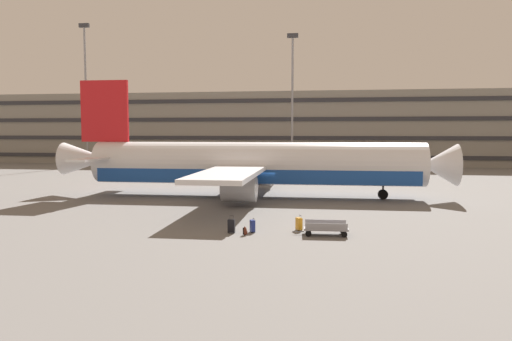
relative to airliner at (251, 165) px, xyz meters
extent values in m
plane|color=slate|center=(1.24, -0.89, -3.01)|extent=(600.00, 600.00, 0.00)
cube|color=gray|center=(1.24, 49.98, 3.68)|extent=(155.33, 16.20, 13.38)
cube|color=#2D2D33|center=(1.24, 41.78, -1.34)|extent=(153.78, 0.24, 0.70)
cube|color=#2D2D33|center=(1.24, 41.78, 2.01)|extent=(153.78, 0.24, 0.70)
cube|color=#2D2D33|center=(1.24, 41.78, 5.35)|extent=(153.78, 0.24, 0.70)
cube|color=#2D2D33|center=(1.24, 41.78, 8.70)|extent=(153.78, 0.24, 0.70)
cylinder|color=silver|center=(0.40, 0.01, 0.19)|extent=(30.93, 4.57, 3.96)
cube|color=#19479E|center=(0.40, 0.01, -0.90)|extent=(29.69, 4.46, 1.27)
cone|color=silver|center=(16.92, 0.33, 0.19)|extent=(3.24, 3.82, 3.76)
cone|color=silver|center=(-16.41, -0.32, 0.49)|extent=(4.81, 3.26, 3.17)
cube|color=red|center=(-14.42, -0.29, 5.14)|extent=(4.76, 0.45, 5.94)
cube|color=silver|center=(-14.10, 3.48, 0.68)|extent=(1.92, 5.97, 0.20)
cube|color=silver|center=(-13.95, -4.04, 0.68)|extent=(1.92, 5.97, 0.20)
cube|color=silver|center=(-0.76, 8.45, -0.11)|extent=(4.66, 13.04, 0.36)
cube|color=silver|center=(-0.43, -8.47, -0.11)|extent=(4.66, 13.04, 0.36)
cylinder|color=#9E9EA3|center=(-0.22, 6.12, -1.50)|extent=(2.87, 2.23, 2.18)
cylinder|color=#9E9EA3|center=(0.02, -6.13, -1.50)|extent=(2.87, 2.23, 2.18)
cylinder|color=black|center=(12.13, 0.24, -2.56)|extent=(0.91, 0.37, 0.90)
cylinder|color=slate|center=(12.13, 0.24, -1.95)|extent=(0.20, 0.20, 1.22)
cylinder|color=black|center=(-0.86, 1.67, -2.56)|extent=(0.91, 0.37, 0.90)
cylinder|color=slate|center=(-0.86, 1.67, -1.95)|extent=(0.20, 0.20, 1.22)
cylinder|color=black|center=(-0.80, -1.70, -2.56)|extent=(0.91, 0.37, 0.90)
cylinder|color=slate|center=(-0.80, -1.70, -1.95)|extent=(0.20, 0.20, 1.22)
cylinder|color=gray|center=(-35.46, 35.53, 9.11)|extent=(0.36, 0.36, 24.25)
cube|color=#333338|center=(-35.46, 35.53, 21.59)|extent=(1.80, 0.50, 0.70)
cylinder|color=gray|center=(0.93, 35.53, 7.70)|extent=(0.36, 0.36, 21.41)
cube|color=#333338|center=(0.93, 35.53, 18.75)|extent=(1.80, 0.50, 0.70)
cube|color=orange|center=(5.50, -14.83, -2.59)|extent=(0.47, 0.53, 0.75)
cylinder|color=#333338|center=(5.63, -14.90, -2.14)|extent=(0.02, 0.02, 0.15)
cylinder|color=#333338|center=(5.51, -14.68, -2.14)|extent=(0.02, 0.02, 0.15)
cube|color=black|center=(5.57, -14.79, -2.07)|extent=(0.15, 0.23, 0.02)
cylinder|color=black|center=(5.50, -15.04, -2.98)|extent=(0.05, 0.04, 0.05)
cylinder|color=black|center=(5.31, -14.73, -2.98)|extent=(0.05, 0.04, 0.05)
cylinder|color=black|center=(5.69, -14.93, -2.98)|extent=(0.05, 0.04, 0.05)
cylinder|color=black|center=(5.50, -14.62, -2.98)|extent=(0.05, 0.04, 0.05)
cube|color=navy|center=(2.72, -15.84, -2.61)|extent=(0.39, 0.45, 0.71)
cylinder|color=#333338|center=(2.83, -15.90, -2.21)|extent=(0.02, 0.02, 0.10)
cylinder|color=#333338|center=(2.73, -15.71, -2.21)|extent=(0.02, 0.02, 0.10)
cube|color=black|center=(2.78, -15.80, -2.16)|extent=(0.12, 0.20, 0.02)
cylinder|color=black|center=(2.70, -16.02, -2.98)|extent=(0.05, 0.04, 0.05)
cylinder|color=black|center=(2.56, -15.75, -2.98)|extent=(0.05, 0.04, 0.05)
cylinder|color=black|center=(2.87, -15.93, -2.98)|extent=(0.05, 0.04, 0.05)
cylinder|color=black|center=(2.74, -15.66, -2.98)|extent=(0.05, 0.04, 0.05)
cube|color=black|center=(1.49, -16.30, -2.56)|extent=(0.44, 0.27, 0.79)
cylinder|color=#333338|center=(1.61, -16.23, -2.06)|extent=(0.02, 0.02, 0.21)
cylinder|color=#333338|center=(1.38, -16.22, -2.06)|extent=(0.02, 0.02, 0.21)
cube|color=black|center=(1.49, -16.22, -1.95)|extent=(0.24, 0.03, 0.02)
cylinder|color=black|center=(1.66, -16.41, -2.98)|extent=(0.02, 0.05, 0.05)
cylinder|color=black|center=(1.32, -16.40, -2.98)|extent=(0.02, 0.05, 0.05)
cylinder|color=black|center=(1.66, -16.20, -2.98)|extent=(0.02, 0.05, 0.05)
cylinder|color=black|center=(1.32, -16.19, -2.98)|extent=(0.02, 0.05, 0.05)
ellipsoid|color=#592619|center=(2.42, -16.80, -2.75)|extent=(0.32, 0.36, 0.51)
ellipsoid|color=#592619|center=(2.51, -16.77, -2.83)|extent=(0.17, 0.23, 0.23)
torus|color=black|center=(2.38, -16.81, -2.49)|extent=(0.04, 0.08, 0.08)
cube|color=black|center=(2.29, -16.76, -2.75)|extent=(0.03, 0.04, 0.43)
cube|color=black|center=(2.35, -16.91, -2.75)|extent=(0.03, 0.04, 0.43)
cube|color=gray|center=(7.18, -15.97, -2.59)|extent=(2.66, 1.43, 0.12)
cylinder|color=#4C4C51|center=(5.54, -16.05, -2.83)|extent=(0.70, 0.09, 0.05)
cube|color=gray|center=(7.22, -16.58, -2.39)|extent=(2.47, 0.17, 0.40)
cube|color=gray|center=(7.15, -15.35, -2.39)|extent=(2.47, 0.17, 0.40)
cylinder|color=black|center=(6.17, -16.57, -2.83)|extent=(0.36, 0.12, 0.36)
cylinder|color=black|center=(6.12, -15.47, -2.83)|extent=(0.36, 0.12, 0.36)
cylinder|color=black|center=(8.25, -16.47, -2.83)|extent=(0.36, 0.12, 0.36)
cylinder|color=black|center=(8.19, -15.36, -2.83)|extent=(0.36, 0.12, 0.36)
camera|label=1|loc=(7.48, -44.79, 3.17)|focal=33.99mm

